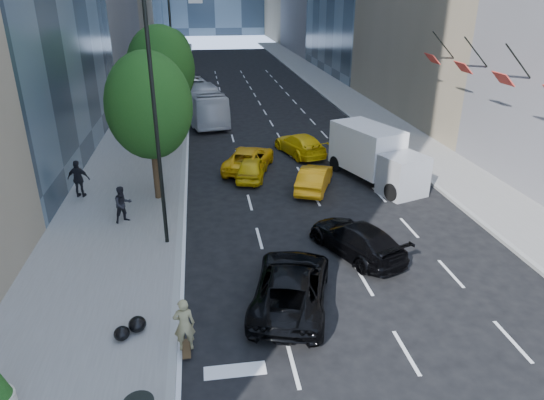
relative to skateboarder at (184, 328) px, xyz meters
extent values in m
plane|color=black|center=(5.60, 2.97, -0.88)|extent=(160.00, 160.00, 0.00)
cube|color=slate|center=(-3.40, 32.97, -0.81)|extent=(6.00, 120.00, 0.15)
cube|color=slate|center=(15.60, 32.97, -0.81)|extent=(4.00, 120.00, 0.15)
cylinder|color=black|center=(-0.90, 6.97, 4.27)|extent=(0.16, 0.16, 10.00)
cube|color=#99998C|center=(0.90, 6.97, 8.87)|extent=(0.50, 0.22, 0.15)
cylinder|color=black|center=(-0.90, 24.97, 4.27)|extent=(0.16, 0.16, 10.00)
cylinder|color=black|center=(-1.60, 11.97, 0.84)|extent=(0.30, 0.30, 3.15)
ellipsoid|color=#10380F|center=(-1.60, 11.97, 4.10)|extent=(4.20, 4.20, 5.25)
cylinder|color=black|center=(-1.60, 21.97, 0.96)|extent=(0.30, 0.30, 3.38)
ellipsoid|color=#10380F|center=(-1.60, 21.97, 4.44)|extent=(4.50, 4.50, 5.62)
cylinder|color=black|center=(-1.60, 34.97, 0.73)|extent=(0.30, 0.30, 2.93)
ellipsoid|color=#10380F|center=(-1.60, 34.97, 3.75)|extent=(3.90, 3.90, 4.88)
cylinder|color=black|center=(-0.80, 42.97, 1.87)|extent=(0.14, 0.14, 5.20)
imported|color=black|center=(-0.80, 42.97, 3.47)|extent=(2.48, 0.53, 1.00)
cylinder|color=black|center=(16.75, 10.97, 5.97)|extent=(1.75, 0.08, 1.75)
cube|color=#B6332A|center=(16.10, 10.97, 5.12)|extent=(0.64, 1.30, 0.64)
cylinder|color=black|center=(16.75, 14.97, 5.97)|extent=(1.75, 0.08, 1.75)
cube|color=#B6332A|center=(16.10, 14.97, 5.12)|extent=(0.64, 1.30, 0.64)
cylinder|color=black|center=(16.75, 18.97, 5.97)|extent=(1.75, 0.08, 1.75)
cube|color=#B6332A|center=(16.10, 18.97, 5.12)|extent=(0.64, 1.30, 0.64)
imported|color=olive|center=(0.00, 0.00, 0.00)|extent=(0.66, 0.45, 1.76)
imported|color=black|center=(3.60, 1.97, -0.14)|extent=(3.85, 5.80, 1.48)
imported|color=black|center=(6.90, 5.02, -0.19)|extent=(3.62, 5.16, 1.39)
imported|color=gold|center=(3.60, 14.47, -0.23)|extent=(2.41, 4.08, 1.30)
imported|color=orange|center=(6.80, 12.21, -0.20)|extent=(2.94, 4.33, 1.35)
imported|color=#E9A80C|center=(3.60, 15.97, -0.18)|extent=(3.91, 5.55, 1.41)
imported|color=yellow|center=(7.26, 18.47, -0.18)|extent=(3.22, 5.18, 1.40)
imported|color=silver|center=(0.80, 29.35, 0.63)|extent=(4.58, 11.14, 3.02)
cube|color=silver|center=(10.23, 13.86, 0.86)|extent=(3.56, 4.84, 2.54)
cube|color=gray|center=(11.28, 10.83, 0.20)|extent=(2.67, 2.49, 2.17)
cylinder|color=black|center=(10.47, 10.15, -0.41)|extent=(0.62, 1.00, 0.94)
cylinder|color=black|center=(12.34, 10.80, -0.41)|extent=(0.62, 1.00, 0.94)
cylinder|color=black|center=(8.80, 14.96, -0.41)|extent=(0.62, 1.00, 0.94)
cylinder|color=black|center=(10.67, 15.61, -0.41)|extent=(0.62, 1.00, 0.94)
imported|color=black|center=(-2.95, 9.27, 0.15)|extent=(1.07, 1.00, 1.75)
imported|color=black|center=(-5.60, 12.70, 0.26)|extent=(1.24, 0.71, 1.98)
ellipsoid|color=black|center=(-1.53, 1.05, -0.49)|extent=(0.56, 0.62, 0.48)
ellipsoid|color=black|center=(-1.96, 0.70, -0.52)|extent=(0.49, 0.54, 0.42)
camera|label=1|loc=(0.85, -11.95, 9.21)|focal=32.00mm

